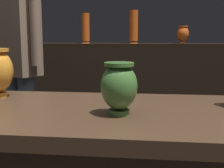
# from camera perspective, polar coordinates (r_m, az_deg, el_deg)

# --- Properties ---
(back_display_shelf) EXTENTS (2.60, 0.40, 0.99)m
(back_display_shelf) POSITION_cam_1_polar(r_m,az_deg,el_deg) (3.32, 3.96, -0.87)
(back_display_shelf) COLOR black
(back_display_shelf) RESTS_ON ground_plane
(vase_centerpiece) EXTENTS (0.13, 0.13, 0.18)m
(vase_centerpiece) POSITION_cam_1_polar(r_m,az_deg,el_deg) (1.01, 1.34, -0.43)
(vase_centerpiece) COLOR #477A38
(vase_centerpiece) RESTS_ON display_plinth
(shelf_vase_center) EXTENTS (0.11, 0.11, 0.35)m
(shelf_vase_center) POSITION_cam_1_polar(r_m,az_deg,el_deg) (3.29, 4.10, 10.70)
(shelf_vase_center) COLOR #E55B1E
(shelf_vase_center) RESTS_ON back_display_shelf
(shelf_vase_right) EXTENTS (0.13, 0.13, 0.18)m
(shelf_vase_right) POSITION_cam_1_polar(r_m,az_deg,el_deg) (3.30, 13.27, 9.26)
(shelf_vase_right) COLOR #E55B1E
(shelf_vase_right) RESTS_ON back_display_shelf
(shelf_vase_far_left) EXTENTS (0.07, 0.07, 0.22)m
(shelf_vase_far_left) POSITION_cam_1_polar(r_m,az_deg,el_deg) (3.45, -13.69, 9.34)
(shelf_vase_far_left) COLOR silver
(shelf_vase_far_left) RESTS_ON back_display_shelf
(shelf_vase_left) EXTENTS (0.10, 0.10, 0.32)m
(shelf_vase_left) POSITION_cam_1_polar(r_m,az_deg,el_deg) (3.33, -5.05, 10.41)
(shelf_vase_left) COLOR #E55B1E
(shelf_vase_left) RESTS_ON back_display_shelf
(visitor_near_left) EXTENTS (0.42, 0.31, 1.61)m
(visitor_near_left) POSITION_cam_1_polar(r_m,az_deg,el_deg) (2.21, -17.45, 5.52)
(visitor_near_left) COLOR slate
(visitor_near_left) RESTS_ON ground_plane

